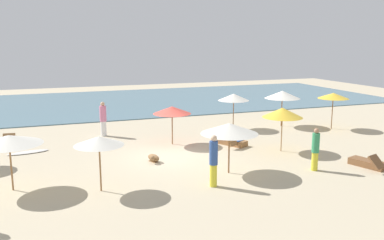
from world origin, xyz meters
The scene contains 18 objects.
ground_plane centered at (0.00, 0.00, 0.00)m, with size 60.00×60.00×0.00m, color #BCAD8E.
ocean_water centered at (0.00, 17.00, 0.03)m, with size 48.00×16.00×0.06m, color slate.
umbrella_0 centered at (5.28, -0.97, 1.87)m, with size 1.90×1.90×2.10m.
umbrella_1 centered at (10.82, 2.32, 1.99)m, with size 1.80×1.80×2.16m.
umbrella_2 centered at (-6.43, -2.17, 1.83)m, with size 2.28×2.28×2.00m.
umbrella_4 centered at (8.43, 4.04, 1.95)m, with size 2.13×2.13×2.18m.
umbrella_5 centered at (5.31, 4.35, 1.90)m, with size 1.84×1.84×2.11m.
umbrella_6 centered at (-3.52, -3.33, 1.81)m, with size 1.72×1.72×1.97m.
umbrella_7 centered at (0.79, 2.08, 1.76)m, with size 1.92×1.92×1.95m.
umbrella_8 centered at (1.54, -3.06, 1.82)m, with size 2.27×2.27×2.03m.
lounger_0 centered at (3.56, 0.81, 0.18)m, with size 1.29×1.71×0.75m.
lounger_1 centered at (-7.02, 4.74, 0.17)m, with size 0.75×1.73×0.71m.
lounger_2 centered at (7.35, -4.39, 0.17)m, with size 1.07×1.80×0.67m.
person_0 centered at (0.37, -4.26, 0.99)m, with size 0.39×0.39×1.91m.
person_1 centered at (-2.23, 5.11, 0.96)m, with size 0.48×0.48×1.90m.
person_4 centered at (4.96, -3.96, 0.90)m, with size 0.41×0.41×1.75m.
dog centered at (-0.90, -0.60, 0.18)m, with size 0.55×0.76×0.35m.
surfboard centered at (-6.09, 2.82, 0.04)m, with size 1.92×0.84×0.07m.
Camera 1 is at (-5.16, -17.18, 5.23)m, focal length 38.11 mm.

